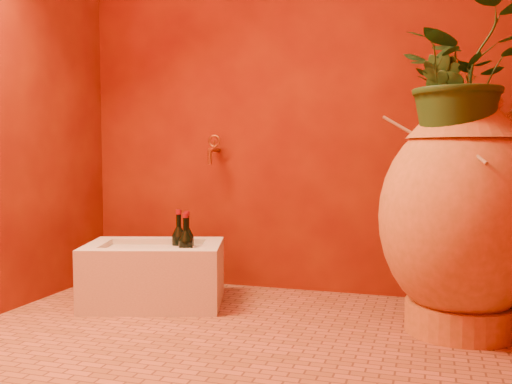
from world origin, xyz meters
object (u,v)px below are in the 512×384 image
(wine_bottle_b, at_px, (186,253))
(wall_tap, at_px, (213,148))
(stone_basin, at_px, (154,275))
(wine_bottle_c, at_px, (187,248))
(wine_bottle_a, at_px, (179,248))
(amphora, at_px, (462,217))

(wine_bottle_b, bearing_deg, wall_tap, 94.98)
(wall_tap, bearing_deg, stone_basin, -109.66)
(stone_basin, height_order, wine_bottle_c, wine_bottle_c)
(wine_bottle_a, bearing_deg, wine_bottle_b, -52.80)
(amphora, xyz_separation_m, wine_bottle_a, (-1.37, 0.10, -0.22))
(stone_basin, relative_size, wall_tap, 4.63)
(wine_bottle_b, bearing_deg, stone_basin, 166.78)
(amphora, xyz_separation_m, wine_bottle_b, (-1.28, -0.03, -0.22))
(wine_bottle_b, bearing_deg, wine_bottle_a, 127.20)
(amphora, height_order, wine_bottle_b, amphora)
(wine_bottle_b, relative_size, wall_tap, 1.81)
(amphora, relative_size, wine_bottle_c, 3.36)
(stone_basin, bearing_deg, wine_bottle_b, -13.22)
(amphora, height_order, wine_bottle_a, amphora)
(wine_bottle_a, distance_m, wine_bottle_b, 0.16)
(stone_basin, distance_m, wine_bottle_b, 0.24)
(amphora, bearing_deg, wall_tap, 160.96)
(amphora, distance_m, wine_bottle_b, 1.30)
(stone_basin, distance_m, wall_tap, 0.80)
(wine_bottle_b, bearing_deg, amphora, 1.24)
(wine_bottle_c, relative_size, wall_tap, 1.78)
(amphora, bearing_deg, wine_bottle_b, -178.76)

